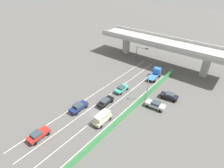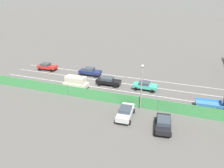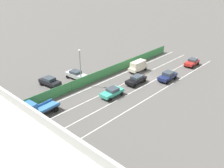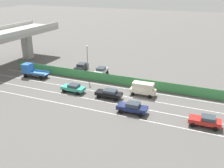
{
  "view_description": "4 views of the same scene",
  "coord_description": "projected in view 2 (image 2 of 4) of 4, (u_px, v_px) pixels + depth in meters",
  "views": [
    {
      "loc": [
        22.53,
        -21.91,
        27.3
      ],
      "look_at": [
        -2.1,
        8.93,
        2.33
      ],
      "focal_mm": 29.0,
      "sensor_mm": 36.0,
      "label": 1
    },
    {
      "loc": [
        35.27,
        17.06,
        16.36
      ],
      "look_at": [
        1.37,
        4.92,
        0.93
      ],
      "focal_mm": 35.13,
      "sensor_mm": 36.0,
      "label": 2
    },
    {
      "loc": [
        -25.14,
        37.43,
        19.59
      ],
      "look_at": [
        1.23,
        9.07,
        1.35
      ],
      "focal_mm": 39.48,
      "sensor_mm": 36.0,
      "label": 3
    },
    {
      "loc": [
        -36.38,
        -12.46,
        18.31
      ],
      "look_at": [
        2.81,
        4.35,
        1.43
      ],
      "focal_mm": 41.24,
      "sensor_mm": 36.0,
      "label": 4
    }
  ],
  "objects": [
    {
      "name": "car_sedan_black",
      "position": [
        108.0,
        81.0,
        40.74
      ],
      "size": [
        2.06,
        4.58,
        1.5
      ],
      "color": "black",
      "rests_on": "ground"
    },
    {
      "name": "parked_wagon_silver",
      "position": [
        125.0,
        112.0,
        30.19
      ],
      "size": [
        4.66,
        2.32,
        1.66
      ],
      "color": "#B2B5B7",
      "rests_on": "ground"
    },
    {
      "name": "car_taxi_teal",
      "position": [
        145.0,
        85.0,
        38.82
      ],
      "size": [
        2.04,
        4.22,
        1.51
      ],
      "color": "teal",
      "rests_on": "ground"
    },
    {
      "name": "lane_line_mid_left",
      "position": [
        125.0,
        84.0,
        41.71
      ],
      "size": [
        0.14,
        48.82,
        0.01
      ],
      "primitive_type": "cube",
      "color": "silver",
      "rests_on": "ground"
    },
    {
      "name": "car_sedan_red",
      "position": [
        47.0,
        66.0,
        48.47
      ],
      "size": [
        2.17,
        4.32,
        1.56
      ],
      "color": "red",
      "rests_on": "ground"
    },
    {
      "name": "parked_sedan_dark",
      "position": [
        163.0,
        123.0,
        27.63
      ],
      "size": [
        4.46,
        2.46,
        1.63
      ],
      "color": "black",
      "rests_on": "ground"
    },
    {
      "name": "lane_line_mid_right",
      "position": [
        119.0,
        91.0,
        38.82
      ],
      "size": [
        0.14,
        48.82,
        0.01
      ],
      "primitive_type": "cube",
      "color": "silver",
      "rests_on": "ground"
    },
    {
      "name": "lane_line_left_edge",
      "position": [
        129.0,
        78.0,
        44.6
      ],
      "size": [
        0.14,
        48.82,
        0.01
      ],
      "primitive_type": "cube",
      "color": "silver",
      "rests_on": "ground"
    },
    {
      "name": "flatbed_truck_blue",
      "position": [
        224.0,
        103.0,
        31.66
      ],
      "size": [
        2.53,
        5.62,
        2.7
      ],
      "color": "black",
      "rests_on": "ground"
    },
    {
      "name": "car_sedan_navy",
      "position": [
        90.0,
        71.0,
        45.38
      ],
      "size": [
        2.15,
        4.59,
        1.67
      ],
      "color": "navy",
      "rests_on": "ground"
    },
    {
      "name": "ground_plane",
      "position": [
        90.0,
        82.0,
        42.25
      ],
      "size": [
        300.0,
        300.0,
        0.0
      ],
      "primitive_type": "plane",
      "color": "#565451"
    },
    {
      "name": "street_lamp",
      "position": [
        142.0,
        83.0,
        31.2
      ],
      "size": [
        0.6,
        0.36,
        6.93
      ],
      "color": "gray",
      "rests_on": "ground"
    },
    {
      "name": "green_fence",
      "position": [
        110.0,
        97.0,
        34.31
      ],
      "size": [
        0.1,
        44.92,
        1.8
      ],
      "color": "#3D8E4C",
      "rests_on": "ground"
    },
    {
      "name": "traffic_cone",
      "position": [
        67.0,
        91.0,
        37.7
      ],
      "size": [
        0.47,
        0.47,
        0.74
      ],
      "color": "orange",
      "rests_on": "ground"
    },
    {
      "name": "car_van_cream",
      "position": [
        76.0,
        82.0,
        39.16
      ],
      "size": [
        2.07,
        4.44,
        2.28
      ],
      "color": "beige",
      "rests_on": "ground"
    },
    {
      "name": "lane_line_right_edge",
      "position": [
        113.0,
        99.0,
        35.93
      ],
      "size": [
        0.14,
        48.82,
        0.01
      ],
      "primitive_type": "cube",
      "color": "silver",
      "rests_on": "ground"
    }
  ]
}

